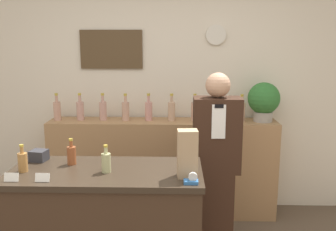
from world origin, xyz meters
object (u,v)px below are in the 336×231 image
potted_plant (264,100)px  tape_dispenser (192,180)px  paper_bag (187,154)px  shopkeeper (216,165)px

potted_plant → tape_dispenser: potted_plant is taller
paper_bag → tape_dispenser: bearing=-78.5°
shopkeeper → paper_bag: size_ratio=5.01×
potted_plant → tape_dispenser: 1.75m
potted_plant → paper_bag: potted_plant is taller
potted_plant → tape_dispenser: bearing=-116.6°
shopkeeper → tape_dispenser: (-0.24, -0.86, 0.19)m
tape_dispenser → shopkeeper: bearing=74.4°
shopkeeper → paper_bag: 0.85m
potted_plant → tape_dispenser: (-0.78, -1.55, -0.26)m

